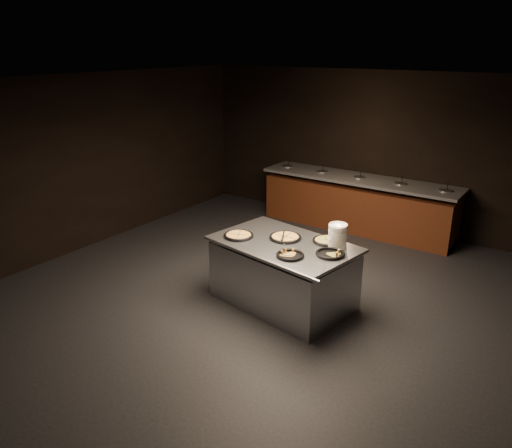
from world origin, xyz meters
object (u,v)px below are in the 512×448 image
at_px(pan_veggie_whole, 239,235).
at_px(pan_cheese_whole, 285,237).
at_px(plate_stack, 338,236).
at_px(serving_counter, 283,274).

bearing_deg(pan_veggie_whole, pan_cheese_whole, 28.44).
height_order(plate_stack, pan_veggie_whole, plate_stack).
xyz_separation_m(serving_counter, pan_veggie_whole, (-0.61, -0.17, 0.48)).
relative_size(plate_stack, pan_veggie_whole, 0.75).
bearing_deg(serving_counter, pan_cheese_whole, 123.29).
height_order(serving_counter, pan_veggie_whole, pan_veggie_whole).
bearing_deg(pan_cheese_whole, pan_veggie_whole, -151.56).
xyz_separation_m(plate_stack, pan_veggie_whole, (-1.25, -0.43, -0.13)).
bearing_deg(serving_counter, plate_stack, 32.07).
relative_size(plate_stack, pan_cheese_whole, 0.71).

